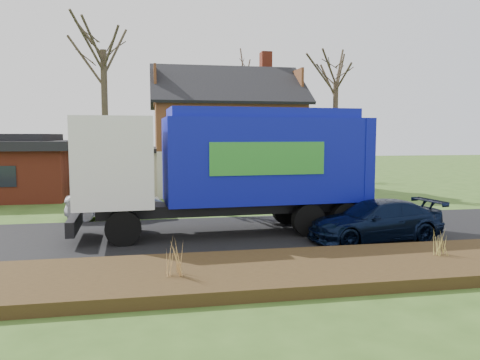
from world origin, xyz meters
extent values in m
plane|color=#314F1A|center=(0.00, 0.00, 0.00)|extent=(120.00, 120.00, 0.00)
cube|color=black|center=(0.00, 0.00, 0.01)|extent=(80.00, 7.00, 0.02)
cube|color=black|center=(0.00, -5.30, 0.15)|extent=(80.00, 3.50, 0.30)
cube|color=beige|center=(2.00, 14.00, 1.35)|extent=(9.00, 7.50, 2.70)
cube|color=#543018|center=(2.00, 14.00, 4.10)|extent=(9.00, 7.50, 2.80)
cube|color=maroon|center=(5.00, 15.00, 8.46)|extent=(0.70, 0.90, 1.60)
cube|color=beige|center=(-4.20, 13.50, 1.30)|extent=(3.50, 5.50, 2.60)
cube|color=black|center=(-4.20, 13.50, 2.72)|extent=(3.90, 5.90, 0.24)
cylinder|color=black|center=(-3.76, -1.09, 0.59)|extent=(1.19, 0.45, 1.18)
cylinder|color=black|center=(-3.86, 1.29, 0.59)|extent=(1.19, 0.45, 1.18)
cylinder|color=black|center=(2.69, -0.81, 0.59)|extent=(1.19, 0.45, 1.18)
cylinder|color=black|center=(2.59, 1.57, 0.59)|extent=(1.19, 0.45, 1.18)
cylinder|color=black|center=(4.16, -0.74, 0.59)|extent=(1.19, 0.45, 1.18)
cylinder|color=black|center=(4.06, 1.63, 0.59)|extent=(1.19, 0.45, 1.18)
cube|color=black|center=(0.15, 0.27, 0.96)|extent=(9.79, 1.78, 0.40)
cube|color=white|center=(-4.09, 0.09, 2.72)|extent=(2.72, 2.94, 3.06)
cube|color=black|center=(-5.34, 0.03, 2.89)|extent=(0.20, 2.49, 1.02)
cube|color=black|center=(-5.45, 0.03, 0.62)|extent=(0.41, 2.84, 0.51)
cube|color=#0C1298|center=(1.22, 0.32, 2.72)|extent=(7.25, 3.14, 3.06)
cube|color=#0C1298|center=(1.22, 0.32, 4.42)|extent=(6.89, 2.78, 0.34)
cube|color=#0C1298|center=(4.90, 0.48, 2.60)|extent=(0.52, 2.90, 3.28)
cube|color=#2F8F2E|center=(1.12, -1.13, 2.83)|extent=(4.07, 0.22, 1.13)
cube|color=#2F8F2E|center=(0.99, 1.75, 2.83)|extent=(4.07, 0.22, 1.13)
imported|color=#B6B9BF|center=(-4.39, 4.27, 0.68)|extent=(4.30, 1.95, 1.37)
imported|color=black|center=(4.74, -1.87, 0.69)|extent=(4.97, 2.48, 1.39)
cylinder|color=#3E3425|center=(-5.20, 9.49, 4.06)|extent=(0.34, 0.34, 8.12)
cylinder|color=#413527|center=(8.41, 10.86, 3.43)|extent=(0.31, 0.31, 6.87)
cylinder|color=#403026|center=(5.14, 22.83, 4.14)|extent=(0.32, 0.32, 8.29)
cone|color=tan|center=(-2.32, -5.68, 0.74)|extent=(0.04, 0.04, 0.89)
cone|color=tan|center=(-2.46, -5.68, 0.74)|extent=(0.04, 0.04, 0.89)
cone|color=tan|center=(-2.18, -5.68, 0.74)|extent=(0.04, 0.04, 0.89)
cone|color=tan|center=(-2.32, -5.57, 0.74)|extent=(0.04, 0.04, 0.89)
cone|color=tan|center=(-2.32, -5.79, 0.74)|extent=(0.04, 0.04, 0.89)
cone|color=tan|center=(5.08, -5.10, 0.68)|extent=(0.04, 0.04, 0.76)
cone|color=tan|center=(4.95, -5.10, 0.68)|extent=(0.04, 0.04, 0.76)
cone|color=tan|center=(5.22, -5.10, 0.68)|extent=(0.04, 0.04, 0.76)
cone|color=tan|center=(5.08, -4.99, 0.68)|extent=(0.04, 0.04, 0.76)
cone|color=tan|center=(5.08, -5.21, 0.68)|extent=(0.04, 0.04, 0.76)
camera|label=1|loc=(-2.82, -16.62, 3.63)|focal=35.00mm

